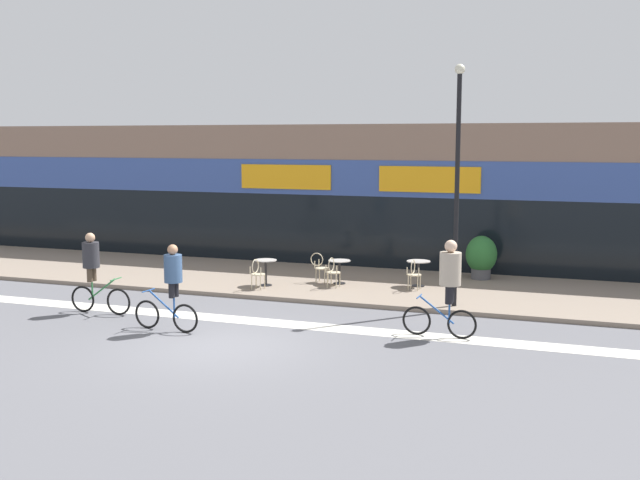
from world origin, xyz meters
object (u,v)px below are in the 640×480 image
at_px(cafe_chair_1_near, 333,270).
at_px(lamp_post, 457,171).
at_px(cyclist_0, 94,267).
at_px(planter_pot, 481,256).
at_px(bistro_table_0, 266,267).
at_px(cyclist_1, 171,282).
at_px(cafe_chair_1_side, 320,265).
at_px(cafe_chair_0_near, 257,272).
at_px(bistro_table_2, 418,268).
at_px(bistro_table_1, 339,267).
at_px(cyclist_2, 448,279).
at_px(cafe_chair_2_near, 414,272).

relative_size(cafe_chair_1_near, lamp_post, 0.15).
xyz_separation_m(cafe_chair_1_near, cyclist_0, (-4.88, -4.58, 0.55)).
bearing_deg(planter_pot, cafe_chair_1_near, -143.91).
xyz_separation_m(bistro_table_0, lamp_post, (5.70, -0.86, 2.95)).
bearing_deg(cyclist_1, cafe_chair_1_near, -106.92).
bearing_deg(cyclist_0, cafe_chair_1_side, 49.63).
distance_m(cafe_chair_0_near, cafe_chair_1_side, 2.10).
relative_size(bistro_table_2, lamp_post, 0.12).
distance_m(cyclist_0, cyclist_1, 2.97).
height_order(bistro_table_2, planter_pot, planter_pot).
bearing_deg(cafe_chair_1_near, lamp_post, -103.30).
bearing_deg(planter_pot, cafe_chair_1_side, -153.89).
distance_m(bistro_table_0, lamp_post, 6.48).
bearing_deg(bistro_table_0, cyclist_0, -124.70).
bearing_deg(planter_pot, bistro_table_0, -151.31).
bearing_deg(cafe_chair_1_side, bistro_table_0, -141.48).
bearing_deg(bistro_table_1, cyclist_2, -48.82).
relative_size(bistro_table_0, cyclist_0, 0.37).
bearing_deg(cyclist_0, lamp_post, 20.20).
bearing_deg(lamp_post, bistro_table_0, 171.43).
distance_m(bistro_table_2, cyclist_0, 9.15).
relative_size(cafe_chair_1_near, cyclist_0, 0.44).
height_order(cafe_chair_2_near, cyclist_1, cyclist_1).
height_order(cafe_chair_1_side, cyclist_0, cyclist_0).
bearing_deg(cyclist_2, cafe_chair_0_near, -25.19).
xyz_separation_m(cafe_chair_0_near, cyclist_0, (-2.92, -3.59, 0.55)).
distance_m(cafe_chair_1_side, cyclist_2, 6.58).
bearing_deg(cafe_chair_1_side, bistro_table_1, 1.79).
height_order(lamp_post, cyclist_1, lamp_post).
bearing_deg(bistro_table_2, bistro_table_0, -161.85).
bearing_deg(cafe_chair_1_side, cyclist_1, -101.22).
height_order(cafe_chair_1_side, cafe_chair_2_near, same).
xyz_separation_m(bistro_table_0, cyclist_0, (-2.92, -4.22, 0.52)).
distance_m(lamp_post, cyclist_2, 3.59).
distance_m(lamp_post, cyclist_0, 9.57).
height_order(cafe_chair_0_near, cyclist_0, cyclist_0).
bearing_deg(planter_pot, bistro_table_2, -131.31).
xyz_separation_m(bistro_table_0, bistro_table_1, (1.97, 0.99, -0.04)).
bearing_deg(bistro_table_2, cafe_chair_1_near, -155.85).
distance_m(cafe_chair_2_near, cyclist_0, 8.77).
distance_m(bistro_table_0, cafe_chair_2_near, 4.34).
relative_size(lamp_post, cyclist_1, 3.02).
bearing_deg(planter_pot, bistro_table_1, -150.34).
bearing_deg(bistro_table_1, cafe_chair_1_near, -90.58).
relative_size(bistro_table_0, lamp_post, 0.13).
bearing_deg(cyclist_0, bistro_table_1, 45.73).
height_order(bistro_table_0, cyclist_0, cyclist_0).
relative_size(cafe_chair_1_near, planter_pot, 0.67).
bearing_deg(cafe_chair_0_near, cyclist_2, -113.94).
relative_size(bistro_table_2, cyclist_2, 0.34).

